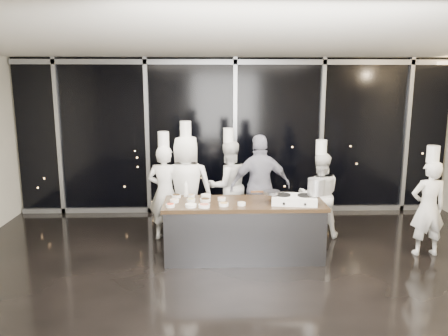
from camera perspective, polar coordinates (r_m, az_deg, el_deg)
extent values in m
plane|color=black|center=(6.19, 3.21, -14.73)|extent=(9.00, 9.00, 0.00)
cube|color=beige|center=(9.13, 1.40, 4.21)|extent=(9.00, 0.02, 3.20)
cube|color=beige|center=(2.38, 11.30, -16.56)|extent=(9.00, 0.02, 3.20)
cube|color=silver|center=(5.60, 3.57, 16.24)|extent=(9.00, 7.00, 0.02)
cube|color=black|center=(9.07, 1.42, 4.16)|extent=(8.90, 0.04, 3.18)
cube|color=gray|center=(8.97, 1.49, 13.68)|extent=(8.90, 0.08, 0.10)
cube|color=gray|center=(9.34, 1.39, -5.36)|extent=(8.90, 0.08, 0.10)
cube|color=gray|center=(9.52, -20.79, 3.77)|extent=(0.08, 0.08, 3.20)
cube|color=gray|center=(9.10, -9.98, 4.02)|extent=(0.08, 0.08, 3.20)
cube|color=gray|center=(9.02, 1.44, 4.12)|extent=(0.08, 0.08, 3.20)
cube|color=gray|center=(9.30, 12.61, 4.07)|extent=(0.08, 0.08, 3.20)
cube|color=gray|center=(9.90, 22.77, 3.89)|extent=(0.08, 0.08, 3.20)
cube|color=#393A3E|center=(6.86, 2.58, -8.29)|extent=(2.40, 0.80, 0.84)
cube|color=#3B2819|center=(6.73, 2.62, -4.67)|extent=(2.46, 0.86, 0.06)
cube|color=white|center=(6.69, 9.11, -4.08)|extent=(0.72, 0.50, 0.12)
cylinder|color=black|center=(6.67, 7.72, -3.48)|extent=(0.26, 0.26, 0.02)
cylinder|color=black|center=(6.68, 10.54, -3.53)|extent=(0.26, 0.26, 0.02)
cylinder|color=black|center=(6.48, 7.83, -4.64)|extent=(0.04, 0.03, 0.04)
cylinder|color=black|center=(6.50, 10.55, -4.69)|extent=(0.04, 0.03, 0.04)
cylinder|color=slate|center=(6.66, 6.23, -3.17)|extent=(0.29, 0.29, 0.04)
cube|color=#4C2B14|center=(6.66, 4.32, -3.04)|extent=(0.19, 0.06, 0.02)
cylinder|color=#B6B6B8|center=(6.67, 11.94, -2.42)|extent=(0.28, 0.28, 0.25)
cylinder|color=white|center=(6.48, -7.02, -4.88)|extent=(0.13, 0.13, 0.04)
cylinder|color=red|center=(6.47, -7.03, -4.74)|extent=(0.11, 0.11, 0.01)
cylinder|color=white|center=(6.72, -6.49, -4.27)|extent=(0.14, 0.14, 0.04)
cylinder|color=beige|center=(6.72, -6.49, -4.14)|extent=(0.11, 0.11, 0.01)
cylinder|color=white|center=(6.99, -6.25, -3.67)|extent=(0.15, 0.15, 0.04)
cylinder|color=black|center=(6.99, -6.26, -3.54)|extent=(0.12, 0.12, 0.01)
cylinder|color=white|center=(6.44, -4.36, -4.91)|extent=(0.17, 0.17, 0.04)
cylinder|color=white|center=(6.44, -4.36, -4.77)|extent=(0.14, 0.14, 0.01)
cylinder|color=white|center=(6.73, -4.31, -4.21)|extent=(0.13, 0.13, 0.04)
cylinder|color=tan|center=(6.73, -4.31, -4.08)|extent=(0.10, 0.10, 0.01)
cylinder|color=white|center=(6.98, -4.31, -3.66)|extent=(0.11, 0.11, 0.04)
cylinder|color=olive|center=(6.97, -4.32, -3.53)|extent=(0.09, 0.09, 0.01)
cylinder|color=white|center=(6.42, -2.61, -4.95)|extent=(0.17, 0.17, 0.04)
cylinder|color=#B8624C|center=(6.41, -2.61, -4.81)|extent=(0.14, 0.14, 0.01)
cylinder|color=white|center=(6.72, -2.47, -4.21)|extent=(0.16, 0.16, 0.04)
cylinder|color=black|center=(6.72, -2.47, -4.07)|extent=(0.13, 0.13, 0.01)
cylinder|color=white|center=(6.97, -2.38, -3.65)|extent=(0.16, 0.16, 0.04)
cylinder|color=beige|center=(6.97, -2.38, -3.52)|extent=(0.13, 0.13, 0.01)
cylinder|color=white|center=(6.48, -0.04, -4.78)|extent=(0.14, 0.14, 0.04)
cylinder|color=#A47D41|center=(6.48, -0.04, -4.64)|extent=(0.12, 0.12, 0.01)
cylinder|color=white|center=(6.78, -0.30, -4.07)|extent=(0.12, 0.12, 0.04)
cylinder|color=tan|center=(6.77, -0.30, -3.93)|extent=(0.10, 0.10, 0.01)
cylinder|color=white|center=(6.52, 2.31, -4.70)|extent=(0.12, 0.12, 0.04)
cylinder|color=#C1B999|center=(6.52, 2.31, -4.56)|extent=(0.10, 0.10, 0.01)
cylinder|color=white|center=(7.01, -4.99, -2.96)|extent=(0.07, 0.07, 0.20)
cone|color=white|center=(6.98, -5.01, -1.92)|extent=(0.06, 0.06, 0.07)
imported|color=white|center=(7.59, -7.73, -3.23)|extent=(0.68, 0.53, 1.66)
cylinder|color=white|center=(7.42, -7.92, 3.75)|extent=(0.23, 0.23, 0.26)
imported|color=white|center=(7.55, -4.91, -2.58)|extent=(0.93, 0.63, 1.83)
cylinder|color=white|center=(7.37, -5.04, 5.12)|extent=(0.20, 0.20, 0.26)
imported|color=white|center=(8.01, 0.57, -2.34)|extent=(0.97, 0.86, 1.67)
cylinder|color=white|center=(7.84, 0.58, 4.30)|extent=(0.24, 0.24, 0.26)
imported|color=#121533|center=(7.63, 4.77, -2.45)|extent=(1.12, 0.60, 1.83)
imported|color=white|center=(7.87, 12.34, -3.48)|extent=(0.76, 0.61, 1.50)
cylinder|color=white|center=(7.70, 12.60, 2.65)|extent=(0.20, 0.20, 0.26)
imported|color=white|center=(7.57, 25.09, -4.78)|extent=(0.56, 0.38, 1.52)
cylinder|color=white|center=(7.40, 25.64, 1.66)|extent=(0.19, 0.19, 0.26)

